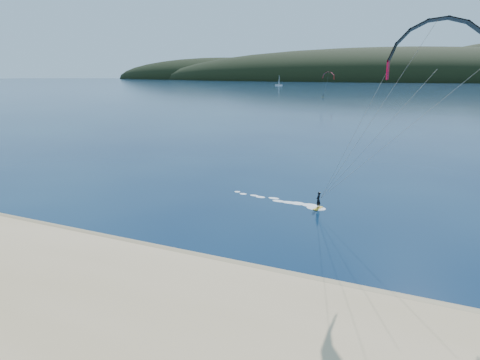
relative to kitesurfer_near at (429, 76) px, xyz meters
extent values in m
plane|color=#071937|center=(-16.33, -15.31, -13.21)|extent=(1800.00, 1800.00, 0.00)
cube|color=#856E4D|center=(-16.33, -10.81, -13.16)|extent=(220.00, 2.50, 0.10)
ellipsoid|color=black|center=(-66.33, 704.69, -13.21)|extent=(840.00, 280.00, 110.00)
ellipsoid|color=black|center=(-396.33, 764.69, -13.21)|extent=(520.00, 220.00, 90.00)
cube|color=gold|center=(-8.77, 4.49, -13.16)|extent=(0.77, 1.45, 0.08)
imported|color=black|center=(-8.77, 4.49, -12.27)|extent=(0.55, 0.71, 1.71)
cylinder|color=gray|center=(-3.98, 1.99, -5.72)|extent=(0.02, 0.02, 16.01)
cube|color=gold|center=(-49.71, 196.92, -13.16)|extent=(1.04, 1.28, 0.07)
imported|color=black|center=(-49.71, 196.92, -12.36)|extent=(0.91, 0.96, 1.56)
cylinder|color=gray|center=(-47.80, 193.89, -7.23)|extent=(0.02, 0.02, 11.63)
cube|color=white|center=(-136.81, 381.05, -12.73)|extent=(8.02, 5.12, 1.34)
cylinder|color=white|center=(-136.81, 381.05, -7.48)|extent=(0.19, 0.19, 10.50)
cube|color=white|center=(-136.76, 382.38, -7.48)|extent=(0.97, 2.33, 7.64)
cube|color=white|center=(-136.76, 379.52, -9.39)|extent=(0.76, 1.80, 4.77)
camera|label=1|loc=(-0.69, -33.93, 0.25)|focal=29.70mm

